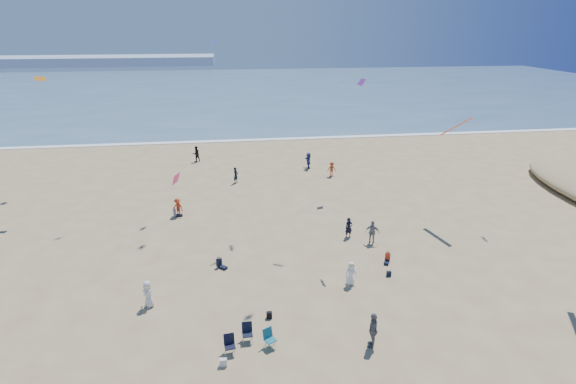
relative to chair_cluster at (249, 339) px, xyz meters
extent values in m
cube|color=#476B84|center=(0.67, 92.23, -0.47)|extent=(220.00, 100.00, 0.06)
cube|color=white|center=(0.67, 42.23, -0.46)|extent=(220.00, 1.20, 0.08)
cube|color=#7A8EA8|center=(-59.33, 167.23, 1.10)|extent=(110.00, 20.00, 3.20)
imported|color=gray|center=(9.60, 10.18, 0.39)|extent=(1.12, 0.85, 1.77)
imported|color=navy|center=(8.20, 28.67, 0.40)|extent=(0.59, 1.68, 1.80)
imported|color=#B8371A|center=(-4.99, 17.21, 0.28)|extent=(1.16, 1.05, 1.56)
imported|color=black|center=(8.15, 11.36, 0.28)|extent=(0.61, 0.44, 1.57)
imported|color=#A83A18|center=(10.16, 25.68, 0.26)|extent=(1.05, 0.69, 1.53)
imported|color=silver|center=(-5.49, 4.29, 0.32)|extent=(0.87, 0.95, 1.64)
imported|color=black|center=(0.06, 24.89, 0.32)|extent=(0.66, 0.71, 1.64)
imported|color=black|center=(-4.29, 33.08, 0.41)|extent=(1.11, 1.04, 1.83)
imported|color=slate|center=(6.12, -0.71, 0.46)|extent=(0.89, 1.22, 1.92)
imported|color=white|center=(6.55, 4.96, 0.27)|extent=(0.81, 0.59, 1.54)
cube|color=silver|center=(-1.30, -1.13, -0.30)|extent=(0.35, 0.20, 0.40)
cube|color=black|center=(1.22, 2.24, -0.31)|extent=(0.30, 0.22, 0.38)
cube|color=black|center=(9.26, 5.56, -0.33)|extent=(0.28, 0.18, 0.34)
cube|color=#EE2B76|center=(-3.69, 7.12, 6.20)|extent=(0.45, 0.77, 0.59)
cube|color=#FD9E29|center=(-15.24, 20.78, 10.54)|extent=(0.85, 0.32, 0.37)
cube|color=#772792|center=(8.23, 10.49, 11.13)|extent=(0.35, 0.80, 0.42)
cube|color=blue|center=(-1.47, 26.31, 12.99)|extent=(0.50, 0.74, 0.34)
cube|color=white|center=(9.96, 21.58, 9.17)|extent=(0.50, 0.65, 0.63)
cube|color=#FF4F1A|center=(17.01, 13.83, 7.18)|extent=(0.35, 2.64, 1.87)
camera|label=1|loc=(-0.60, -18.37, 14.76)|focal=28.00mm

